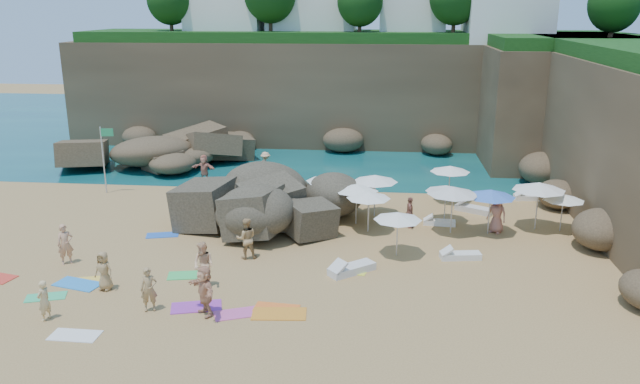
# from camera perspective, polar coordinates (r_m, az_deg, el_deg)

# --- Properties ---
(ground) EXTENTS (120.00, 120.00, 0.00)m
(ground) POSITION_cam_1_polar(r_m,az_deg,el_deg) (28.35, -4.66, -5.49)
(ground) COLOR tan
(ground) RESTS_ON ground
(seawater) EXTENTS (120.00, 120.00, 0.00)m
(seawater) POSITION_cam_1_polar(r_m,az_deg,el_deg) (57.04, 0.72, 5.83)
(seawater) COLOR #0C4751
(seawater) RESTS_ON ground
(cliff_back) EXTENTS (44.00, 8.00, 8.00)m
(cliff_back) POSITION_cam_1_polar(r_m,az_deg,el_deg) (51.34, 2.49, 9.14)
(cliff_back) COLOR brown
(cliff_back) RESTS_ON ground
(cliff_corner) EXTENTS (10.00, 12.00, 8.00)m
(cliff_corner) POSITION_cam_1_polar(r_m,az_deg,el_deg) (47.86, 20.52, 7.57)
(cliff_corner) COLOR brown
(cliff_corner) RESTS_ON ground
(rock_promontory) EXTENTS (12.00, 7.00, 2.00)m
(rock_promontory) POSITION_cam_1_polar(r_m,az_deg,el_deg) (45.99, -14.67, 2.66)
(rock_promontory) COLOR brown
(rock_promontory) RESTS_ON ground
(marina_masts) EXTENTS (3.10, 0.10, 6.00)m
(marina_masts) POSITION_cam_1_polar(r_m,az_deg,el_deg) (60.27, -15.28, 8.72)
(marina_masts) COLOR white
(marina_masts) RESTS_ON ground
(rock_outcrop) EXTENTS (7.55, 5.91, 2.86)m
(rock_outcrop) POSITION_cam_1_polar(r_m,az_deg,el_deg) (32.29, -4.77, -2.69)
(rock_outcrop) COLOR brown
(rock_outcrop) RESTS_ON ground
(flag_pole) EXTENTS (0.78, 0.14, 3.99)m
(flag_pole) POSITION_cam_1_polar(r_m,az_deg,el_deg) (38.52, -19.09, 3.55)
(flag_pole) COLOR silver
(flag_pole) RESTS_ON ground
(parasol_0) EXTENTS (2.33, 2.33, 2.20)m
(parasol_0) POSITION_cam_1_polar(r_m,az_deg,el_deg) (32.64, 0.75, 1.30)
(parasol_0) COLOR silver
(parasol_0) RESTS_ON ground
(parasol_1) EXTENTS (2.22, 2.22, 2.10)m
(parasol_1) POSITION_cam_1_polar(r_m,az_deg,el_deg) (31.31, 3.35, 0.42)
(parasol_1) COLOR silver
(parasol_1) RESTS_ON ground
(parasol_2) EXTENTS (2.56, 2.56, 2.42)m
(parasol_2) POSITION_cam_1_polar(r_m,az_deg,el_deg) (32.22, 19.40, 0.49)
(parasol_2) COLOR silver
(parasol_2) RESTS_ON ground
(parasol_3) EXTENTS (2.23, 2.23, 2.11)m
(parasol_3) POSITION_cam_1_polar(r_m,az_deg,el_deg) (35.59, 11.82, 2.09)
(parasol_3) COLOR silver
(parasol_3) RESTS_ON ground
(parasol_4) EXTENTS (2.49, 2.49, 2.35)m
(parasol_4) POSITION_cam_1_polar(r_m,az_deg,el_deg) (30.59, 12.06, 0.14)
(parasol_4) COLOR silver
(parasol_4) RESTS_ON ground
(parasol_5) EXTENTS (2.38, 2.38, 2.25)m
(parasol_5) POSITION_cam_1_polar(r_m,az_deg,el_deg) (32.54, 5.07, 1.25)
(parasol_5) COLOR silver
(parasol_5) RESTS_ON ground
(parasol_6) EXTENTS (2.08, 2.08, 1.96)m
(parasol_6) POSITION_cam_1_polar(r_m,az_deg,el_deg) (30.51, 4.51, -0.28)
(parasol_6) COLOR silver
(parasol_6) RESTS_ON ground
(parasol_7) EXTENTS (2.16, 2.16, 2.04)m
(parasol_7) POSITION_cam_1_polar(r_m,az_deg,el_deg) (30.28, 4.46, -0.27)
(parasol_7) COLOR silver
(parasol_7) RESTS_ON ground
(parasol_8) EXTENTS (2.00, 2.00, 1.89)m
(parasol_8) POSITION_cam_1_polar(r_m,az_deg,el_deg) (32.53, 21.38, -0.46)
(parasol_8) COLOR silver
(parasol_8) RESTS_ON ground
(parasol_9) EXTENTS (2.08, 2.08, 1.96)m
(parasol_9) POSITION_cam_1_polar(r_m,az_deg,el_deg) (32.18, 11.44, 0.33)
(parasol_9) COLOR silver
(parasol_9) RESTS_ON ground
(parasol_10) EXTENTS (2.37, 2.37, 2.24)m
(parasol_10) POSITION_cam_1_polar(r_m,az_deg,el_deg) (30.94, 15.35, -0.11)
(parasol_10) COLOR silver
(parasol_10) RESTS_ON ground
(parasol_11) EXTENTS (2.13, 2.13, 2.01)m
(parasol_11) POSITION_cam_1_polar(r_m,az_deg,el_deg) (27.43, 7.13, -2.22)
(parasol_11) COLOR silver
(parasol_11) RESTS_ON ground
(lounger_0) EXTENTS (1.80, 0.98, 0.27)m
(lounger_0) POSITION_cam_1_polar(r_m,az_deg,el_deg) (35.90, 0.58, -0.42)
(lounger_0) COLOR silver
(lounger_0) RESTS_ON ground
(lounger_1) EXTENTS (1.63, 0.64, 0.25)m
(lounger_1) POSITION_cam_1_polar(r_m,az_deg,el_deg) (32.22, 10.85, -2.75)
(lounger_1) COLOR white
(lounger_1) RESTS_ON ground
(lounger_2) EXTENTS (1.86, 0.73, 0.28)m
(lounger_2) POSITION_cam_1_polar(r_m,az_deg,el_deg) (37.71, 18.68, -0.46)
(lounger_2) COLOR white
(lounger_2) RESTS_ON ground
(lounger_3) EXTENTS (1.84, 0.85, 0.28)m
(lounger_3) POSITION_cam_1_polar(r_m,az_deg,el_deg) (28.17, 12.71, -5.71)
(lounger_3) COLOR white
(lounger_3) RESTS_ON ground
(lounger_4) EXTENTS (2.07, 1.58, 0.31)m
(lounger_4) POSITION_cam_1_polar(r_m,az_deg,el_deg) (34.58, 13.92, -1.55)
(lounger_4) COLOR silver
(lounger_4) RESTS_ON ground
(lounger_5) EXTENTS (2.02, 1.85, 0.32)m
(lounger_5) POSITION_cam_1_polar(r_m,az_deg,el_deg) (26.13, 2.94, -7.05)
(lounger_5) COLOR silver
(lounger_5) RESTS_ON ground
(towel_0) EXTENTS (2.04, 1.37, 0.03)m
(towel_0) POSITION_cam_1_polar(r_m,az_deg,el_deg) (26.89, -21.25, -7.85)
(towel_0) COLOR #2987DD
(towel_0) RESTS_ON ground
(towel_2) EXTENTS (1.70, 0.95, 0.03)m
(towel_2) POSITION_cam_1_polar(r_m,az_deg,el_deg) (23.29, -4.01, -10.56)
(towel_2) COLOR orange
(towel_2) RESTS_ON ground
(towel_3) EXTENTS (1.62, 1.16, 0.03)m
(towel_3) POSITION_cam_1_polar(r_m,az_deg,el_deg) (26.25, -23.77, -8.77)
(towel_3) COLOR #37C179
(towel_3) RESTS_ON ground
(towel_4) EXTENTS (1.71, 1.20, 0.03)m
(towel_4) POSITION_cam_1_polar(r_m,az_deg,el_deg) (27.10, -20.77, -7.62)
(towel_4) COLOR yellow
(towel_4) RESTS_ON ground
(towel_5) EXTENTS (1.66, 0.85, 0.03)m
(towel_5) POSITION_cam_1_polar(r_m,az_deg,el_deg) (23.03, -21.50, -12.10)
(towel_5) COLOR white
(towel_5) RESTS_ON ground
(towel_6) EXTENTS (2.01, 1.37, 0.03)m
(towel_6) POSITION_cam_1_polar(r_m,az_deg,el_deg) (23.78, -11.24, -10.25)
(towel_6) COLOR purple
(towel_6) RESTS_ON ground
(towel_8) EXTENTS (1.67, 1.13, 0.03)m
(towel_8) POSITION_cam_1_polar(r_m,az_deg,el_deg) (31.21, -14.21, -3.83)
(towel_8) COLOR blue
(towel_8) RESTS_ON ground
(towel_9) EXTENTS (1.79, 1.35, 0.03)m
(towel_9) POSITION_cam_1_polar(r_m,az_deg,el_deg) (23.07, -7.64, -10.96)
(towel_9) COLOR #CF5098
(towel_9) RESTS_ON ground
(towel_10) EXTENTS (2.03, 1.14, 0.03)m
(towel_10) POSITION_cam_1_polar(r_m,az_deg,el_deg) (22.90, -3.76, -11.05)
(towel_10) COLOR orange
(towel_10) RESTS_ON ground
(towel_11) EXTENTS (1.83, 1.17, 0.03)m
(towel_11) POSITION_cam_1_polar(r_m,az_deg,el_deg) (26.45, -11.91, -7.45)
(towel_11) COLOR #38C75C
(towel_11) RESTS_ON ground
(towel_12) EXTENTS (1.57, 1.03, 0.03)m
(towel_12) POSITION_cam_1_polar(r_m,az_deg,el_deg) (26.36, 2.74, -7.17)
(towel_12) COLOR yellow
(towel_12) RESTS_ON ground
(person_stand_0) EXTENTS (0.78, 0.72, 1.78)m
(person_stand_0) POSITION_cam_1_polar(r_m,az_deg,el_deg) (28.85, -22.26, -4.44)
(person_stand_0) COLOR tan
(person_stand_0) RESTS_ON ground
(person_stand_1) EXTENTS (1.05, 0.91, 1.84)m
(person_stand_1) POSITION_cam_1_polar(r_m,az_deg,el_deg) (27.45, -6.75, -4.23)
(person_stand_1) COLOR tan
(person_stand_1) RESTS_ON ground
(person_stand_2) EXTENTS (1.09, 1.18, 1.76)m
(person_stand_2) POSITION_cam_1_polar(r_m,az_deg,el_deg) (40.07, -4.99, 2.44)
(person_stand_2) COLOR #DAAE7C
(person_stand_2) RESTS_ON ground
(person_stand_3) EXTENTS (0.43, 0.94, 1.58)m
(person_stand_3) POSITION_cam_1_polar(r_m,az_deg,el_deg) (31.37, 8.21, -1.86)
(person_stand_3) COLOR #985C4C
(person_stand_3) RESTS_ON ground
(person_stand_4) EXTENTS (1.06, 0.94, 1.91)m
(person_stand_4) POSITION_cam_1_polar(r_m,az_deg,el_deg) (31.55, 15.88, -1.92)
(person_stand_4) COLOR #B87260
(person_stand_4) RESTS_ON ground
(person_stand_5) EXTENTS (1.68, 0.82, 1.75)m
(person_stand_5) POSITION_cam_1_polar(r_m,az_deg,el_deg) (39.90, -10.56, 2.14)
(person_stand_5) COLOR tan
(person_stand_5) RESTS_ON ground
(person_stand_6) EXTENTS (0.49, 0.62, 1.50)m
(person_stand_6) POSITION_cam_1_polar(r_m,az_deg,el_deg) (24.18, -23.94, -9.04)
(person_stand_6) COLOR #DAB97B
(person_stand_6) RESTS_ON ground
(person_lie_2) EXTENTS (1.04, 1.67, 0.41)m
(person_lie_2) POSITION_cam_1_polar(r_m,az_deg,el_deg) (25.97, -19.03, -8.03)
(person_lie_2) COLOR #A48252
(person_lie_2) RESTS_ON ground
(person_lie_3) EXTENTS (2.52, 2.50, 0.49)m
(person_lie_3) POSITION_cam_1_polar(r_m,az_deg,el_deg) (23.07, -10.42, -10.44)
(person_lie_3) COLOR tan
(person_lie_3) RESTS_ON ground
(person_lie_4) EXTENTS (1.14, 1.75, 0.39)m
(person_lie_4) POSITION_cam_1_polar(r_m,az_deg,el_deg) (23.82, -15.26, -10.01)
(person_lie_4) COLOR #A28051
(person_lie_4) RESTS_ON ground
(person_lie_5) EXTENTS (1.56, 2.04, 0.70)m
(person_lie_5) POSITION_cam_1_polar(r_m,az_deg,el_deg) (25.15, -10.53, -7.83)
(person_lie_5) COLOR #DFAF7F
(person_lie_5) RESTS_ON ground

